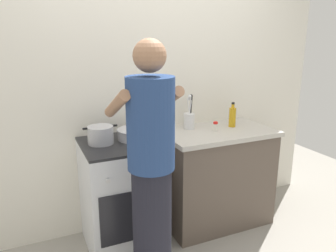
% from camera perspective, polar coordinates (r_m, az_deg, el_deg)
% --- Properties ---
extents(ground, '(6.00, 6.00, 0.00)m').
position_cam_1_polar(ground, '(2.99, 0.06, -19.54)').
color(ground, gray).
extents(back_wall, '(3.20, 0.10, 2.50)m').
position_cam_1_polar(back_wall, '(3.02, -0.33, 6.63)').
color(back_wall, silver).
rests_on(back_wall, ground).
extents(countertop, '(1.00, 0.60, 0.90)m').
position_cam_1_polar(countertop, '(3.11, 8.32, -8.64)').
color(countertop, brown).
rests_on(countertop, ground).
extents(stove_range, '(0.60, 0.62, 0.90)m').
position_cam_1_polar(stove_range, '(2.77, -7.98, -11.79)').
color(stove_range, silver).
rests_on(stove_range, ground).
extents(pot, '(0.27, 0.20, 0.14)m').
position_cam_1_polar(pot, '(2.59, -11.65, -1.54)').
color(pot, '#B2B2B7').
rests_on(pot, stove_range).
extents(mixing_bowl, '(0.29, 0.29, 0.09)m').
position_cam_1_polar(mixing_bowl, '(2.67, -5.79, -1.27)').
color(mixing_bowl, '#B7B7BC').
rests_on(mixing_bowl, stove_range).
extents(utensil_crock, '(0.10, 0.10, 0.31)m').
position_cam_1_polar(utensil_crock, '(2.96, 3.71, 1.24)').
color(utensil_crock, silver).
rests_on(utensil_crock, countertop).
extents(spice_bottle, '(0.04, 0.04, 0.08)m').
position_cam_1_polar(spice_bottle, '(2.92, 8.26, -0.08)').
color(spice_bottle, silver).
rests_on(spice_bottle, countertop).
extents(oil_bottle, '(0.06, 0.06, 0.23)m').
position_cam_1_polar(oil_bottle, '(3.07, 11.14, 1.60)').
color(oil_bottle, gold).
rests_on(oil_bottle, countertop).
extents(person, '(0.41, 0.50, 1.70)m').
position_cam_1_polar(person, '(2.12, -2.96, -8.25)').
color(person, black).
rests_on(person, ground).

